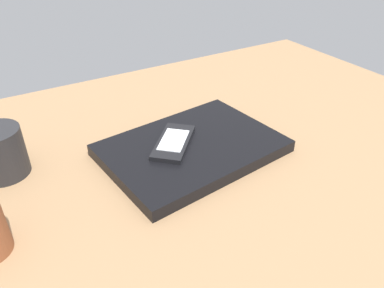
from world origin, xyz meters
TOP-DOWN VIEW (x-y plane):
  - desk_surface at (0.00, 0.00)cm, footprint 120.00×80.00cm
  - laptop_closed at (3.08, 2.78)cm, footprint 33.23×25.27cm
  - cell_phone_on_laptop at (6.16, 1.47)cm, footprint 12.10×12.42cm

SIDE VIEW (x-z plane):
  - desk_surface at x=0.00cm, z-range 0.00..3.00cm
  - laptop_closed at x=3.08cm, z-range 3.00..5.21cm
  - cell_phone_on_laptop at x=6.16cm, z-range 5.17..6.20cm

